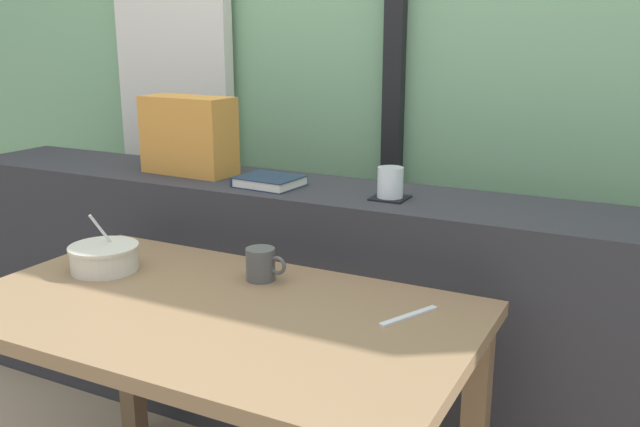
{
  "coord_description": "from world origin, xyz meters",
  "views": [
    {
      "loc": [
        0.95,
        -1.3,
        1.3
      ],
      "look_at": [
        0.09,
        0.38,
        0.81
      ],
      "focal_mm": 38.51,
      "sensor_mm": 36.0,
      "label": 1
    }
  ],
  "objects_px": {
    "breakfast_table": "(215,345)",
    "coaster_square": "(390,198)",
    "closed_book": "(269,181)",
    "juice_glass": "(390,184)",
    "throw_pillow": "(189,135)",
    "fork_utensil": "(409,316)",
    "soup_bowl": "(104,258)",
    "ceramic_mug": "(261,264)"
  },
  "relations": [
    {
      "from": "juice_glass",
      "to": "coaster_square",
      "type": "bearing_deg",
      "value": 90.0
    },
    {
      "from": "breakfast_table",
      "to": "coaster_square",
      "type": "relative_size",
      "value": 12.19
    },
    {
      "from": "juice_glass",
      "to": "closed_book",
      "type": "distance_m",
      "value": 0.4
    },
    {
      "from": "coaster_square",
      "to": "soup_bowl",
      "type": "bearing_deg",
      "value": -139.86
    },
    {
      "from": "fork_utensil",
      "to": "ceramic_mug",
      "type": "height_order",
      "value": "ceramic_mug"
    },
    {
      "from": "juice_glass",
      "to": "throw_pillow",
      "type": "relative_size",
      "value": 0.28
    },
    {
      "from": "juice_glass",
      "to": "closed_book",
      "type": "height_order",
      "value": "juice_glass"
    },
    {
      "from": "juice_glass",
      "to": "fork_utensil",
      "type": "bearing_deg",
      "value": -63.09
    },
    {
      "from": "throw_pillow",
      "to": "fork_utensil",
      "type": "relative_size",
      "value": 1.88
    },
    {
      "from": "fork_utensil",
      "to": "throw_pillow",
      "type": "bearing_deg",
      "value": 179.02
    },
    {
      "from": "closed_book",
      "to": "soup_bowl",
      "type": "xyz_separation_m",
      "value": [
        -0.21,
        -0.5,
        -0.14
      ]
    },
    {
      "from": "soup_bowl",
      "to": "ceramic_mug",
      "type": "relative_size",
      "value": 1.64
    },
    {
      "from": "breakfast_table",
      "to": "closed_book",
      "type": "xyz_separation_m",
      "value": [
        -0.19,
        0.58,
        0.27
      ]
    },
    {
      "from": "closed_book",
      "to": "fork_utensil",
      "type": "height_order",
      "value": "closed_book"
    },
    {
      "from": "breakfast_table",
      "to": "fork_utensil",
      "type": "xyz_separation_m",
      "value": [
        0.43,
        0.15,
        0.1
      ]
    },
    {
      "from": "soup_bowl",
      "to": "throw_pillow",
      "type": "bearing_deg",
      "value": 103.36
    },
    {
      "from": "breakfast_table",
      "to": "throw_pillow",
      "type": "xyz_separation_m",
      "value": [
        -0.54,
        0.63,
        0.38
      ]
    },
    {
      "from": "closed_book",
      "to": "fork_utensil",
      "type": "distance_m",
      "value": 0.77
    },
    {
      "from": "coaster_square",
      "to": "throw_pillow",
      "type": "distance_m",
      "value": 0.76
    },
    {
      "from": "soup_bowl",
      "to": "breakfast_table",
      "type": "bearing_deg",
      "value": -10.49
    },
    {
      "from": "coaster_square",
      "to": "throw_pillow",
      "type": "xyz_separation_m",
      "value": [
        -0.75,
        0.04,
        0.13
      ]
    },
    {
      "from": "breakfast_table",
      "to": "coaster_square",
      "type": "height_order",
      "value": "coaster_square"
    },
    {
      "from": "fork_utensil",
      "to": "ceramic_mug",
      "type": "relative_size",
      "value": 1.5
    },
    {
      "from": "coaster_square",
      "to": "ceramic_mug",
      "type": "bearing_deg",
      "value": -117.18
    },
    {
      "from": "closed_book",
      "to": "ceramic_mug",
      "type": "distance_m",
      "value": 0.44
    },
    {
      "from": "breakfast_table",
      "to": "throw_pillow",
      "type": "height_order",
      "value": "throw_pillow"
    },
    {
      "from": "closed_book",
      "to": "throw_pillow",
      "type": "xyz_separation_m",
      "value": [
        -0.35,
        0.05,
        0.11
      ]
    },
    {
      "from": "breakfast_table",
      "to": "juice_glass",
      "type": "height_order",
      "value": "juice_glass"
    },
    {
      "from": "coaster_square",
      "to": "ceramic_mug",
      "type": "xyz_separation_m",
      "value": [
        -0.2,
        -0.39,
        -0.11
      ]
    },
    {
      "from": "breakfast_table",
      "to": "ceramic_mug",
      "type": "height_order",
      "value": "ceramic_mug"
    },
    {
      "from": "closed_book",
      "to": "soup_bowl",
      "type": "distance_m",
      "value": 0.56
    },
    {
      "from": "breakfast_table",
      "to": "closed_book",
      "type": "bearing_deg",
      "value": 108.58
    },
    {
      "from": "soup_bowl",
      "to": "coaster_square",
      "type": "bearing_deg",
      "value": 40.14
    },
    {
      "from": "throw_pillow",
      "to": "closed_book",
      "type": "bearing_deg",
      "value": -8.62
    },
    {
      "from": "fork_utensil",
      "to": "ceramic_mug",
      "type": "xyz_separation_m",
      "value": [
        -0.42,
        0.05,
        0.04
      ]
    },
    {
      "from": "breakfast_table",
      "to": "coaster_square",
      "type": "xyz_separation_m",
      "value": [
        0.21,
        0.59,
        0.26
      ]
    },
    {
      "from": "breakfast_table",
      "to": "fork_utensil",
      "type": "height_order",
      "value": "fork_utensil"
    },
    {
      "from": "soup_bowl",
      "to": "fork_utensil",
      "type": "bearing_deg",
      "value": 5.16
    },
    {
      "from": "coaster_square",
      "to": "juice_glass",
      "type": "bearing_deg",
      "value": -90.0
    },
    {
      "from": "juice_glass",
      "to": "soup_bowl",
      "type": "height_order",
      "value": "juice_glass"
    },
    {
      "from": "breakfast_table",
      "to": "coaster_square",
      "type": "distance_m",
      "value": 0.68
    },
    {
      "from": "throw_pillow",
      "to": "soup_bowl",
      "type": "xyz_separation_m",
      "value": [
        0.13,
        -0.56,
        -0.25
      ]
    }
  ]
}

